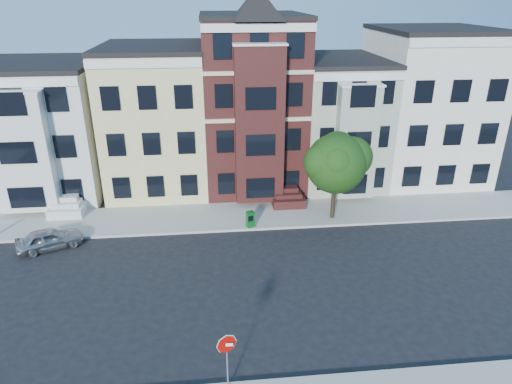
{
  "coord_description": "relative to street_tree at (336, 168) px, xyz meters",
  "views": [
    {
      "loc": [
        -3.15,
        -18.86,
        13.62
      ],
      "look_at": [
        -0.96,
        2.45,
        4.2
      ],
      "focal_mm": 32.0,
      "sensor_mm": 36.0,
      "label": 1
    }
  ],
  "objects": [
    {
      "name": "ground",
      "position": [
        -4.5,
        -7.04,
        -3.61
      ],
      "size": [
        120.0,
        120.0,
        0.0
      ],
      "primitive_type": "plane",
      "color": "black"
    },
    {
      "name": "far_sidewalk",
      "position": [
        -4.5,
        0.96,
        -3.54
      ],
      "size": [
        60.0,
        4.0,
        0.15
      ],
      "primitive_type": "cube",
      "color": "#9E9B93",
      "rests_on": "ground"
    },
    {
      "name": "house_white",
      "position": [
        -19.5,
        7.46,
        0.89
      ],
      "size": [
        8.0,
        9.0,
        9.0
      ],
      "primitive_type": "cube",
      "color": "silver",
      "rests_on": "ground"
    },
    {
      "name": "house_yellow",
      "position": [
        -11.5,
        7.46,
        1.39
      ],
      "size": [
        7.0,
        9.0,
        10.0
      ],
      "primitive_type": "cube",
      "color": "#D5CC89",
      "rests_on": "ground"
    },
    {
      "name": "house_brown",
      "position": [
        -4.5,
        7.46,
        2.39
      ],
      "size": [
        7.0,
        9.0,
        12.0
      ],
      "primitive_type": "cube",
      "color": "#371513",
      "rests_on": "ground"
    },
    {
      "name": "house_green",
      "position": [
        2.0,
        7.46,
        0.89
      ],
      "size": [
        6.0,
        9.0,
        9.0
      ],
      "primitive_type": "cube",
      "color": "#99A48E",
      "rests_on": "ground"
    },
    {
      "name": "house_cream",
      "position": [
        9.0,
        7.46,
        1.89
      ],
      "size": [
        8.0,
        9.0,
        11.0
      ],
      "primitive_type": "cube",
      "color": "silver",
      "rests_on": "ground"
    },
    {
      "name": "street_tree",
      "position": [
        0.0,
        0.0,
        0.0
      ],
      "size": [
        7.59,
        7.59,
        6.92
      ],
      "primitive_type": null,
      "rotation": [
        0.0,
        0.0,
        0.34
      ],
      "color": "#1F4913",
      "rests_on": "far_sidewalk"
    },
    {
      "name": "parked_car",
      "position": [
        -17.13,
        -1.91,
        -3.0
      ],
      "size": [
        3.87,
        2.7,
        1.22
      ],
      "primitive_type": "imported",
      "rotation": [
        0.0,
        0.0,
        1.96
      ],
      "color": "#97999F",
      "rests_on": "ground"
    },
    {
      "name": "newspaper_box",
      "position": [
        -5.42,
        -0.74,
        -2.95
      ],
      "size": [
        0.57,
        0.54,
        1.02
      ],
      "primitive_type": "cube",
      "rotation": [
        0.0,
        0.0,
        0.33
      ],
      "color": "#0D5D1B",
      "rests_on": "far_sidewalk"
    },
    {
      "name": "stop_sign",
      "position": [
        -7.4,
        -13.34,
        -2.05
      ],
      "size": [
        0.78,
        0.12,
        2.83
      ],
      "primitive_type": null,
      "rotation": [
        0.0,
        0.0,
        -0.01
      ],
      "color": "#A10702",
      "rests_on": "near_sidewalk"
    }
  ]
}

